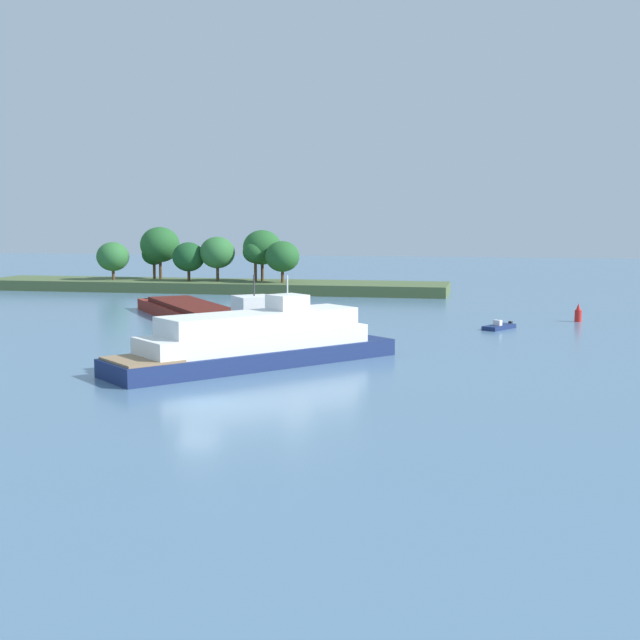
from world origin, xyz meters
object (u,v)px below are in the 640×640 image
Objects in this scene: cargo_barge at (205,315)px; channel_buoy_red at (578,314)px; white_riverboat at (257,342)px; fishing_skiff at (499,327)px.

channel_buoy_red is at bearing 15.51° from cargo_barge.
cargo_barge is 16.18× the size of channel_buoy_red.
channel_buoy_red is (24.99, 31.88, -0.86)m from white_riverboat.
channel_buoy_red is (7.94, 7.69, 0.58)m from fishing_skiff.
white_riverboat is (11.68, -21.71, 0.74)m from cargo_barge.
white_riverboat is 40.52m from channel_buoy_red.
fishing_skiff is 11.06m from channel_buoy_red.
fishing_skiff is at bearing -135.93° from channel_buoy_red.
cargo_barge is at bearing 118.27° from white_riverboat.
white_riverboat reaches higher than channel_buoy_red.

